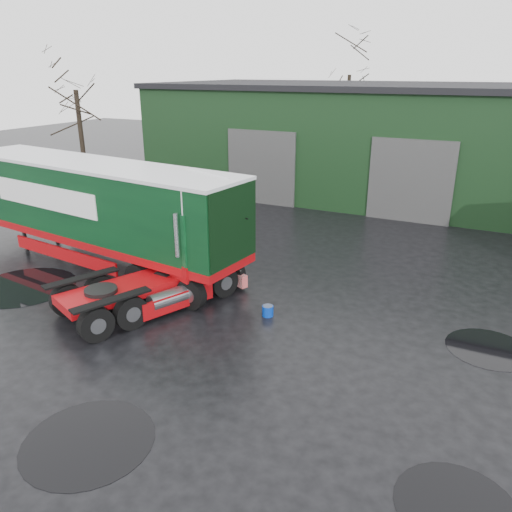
% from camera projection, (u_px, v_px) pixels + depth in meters
% --- Properties ---
extents(ground, '(100.00, 100.00, 0.00)m').
position_uv_depth(ground, '(238.00, 341.00, 13.86)').
color(ground, black).
extents(warehouse, '(32.40, 12.40, 6.30)m').
position_uv_depth(warehouse, '(432.00, 142.00, 28.71)').
color(warehouse, black).
rests_on(warehouse, ground).
extents(hero_tractor, '(4.95, 6.91, 3.95)m').
position_uv_depth(hero_tractor, '(145.00, 247.00, 15.29)').
color(hero_tractor, '#0C411E').
rests_on(hero_tractor, ground).
extents(trailer_left, '(13.01, 4.18, 3.97)m').
position_uv_depth(trailer_left, '(97.00, 214.00, 18.66)').
color(trailer_left, silver).
rests_on(trailer_left, ground).
extents(wash_bucket, '(0.45, 0.45, 0.33)m').
position_uv_depth(wash_bucket, '(268.00, 311.00, 15.23)').
color(wash_bucket, '#072E9D').
rests_on(wash_bucket, ground).
extents(tree_left, '(4.40, 4.40, 8.50)m').
position_uv_depth(tree_left, '(79.00, 120.00, 29.46)').
color(tree_left, black).
rests_on(tree_left, ground).
extents(tree_back_a, '(4.40, 4.40, 9.50)m').
position_uv_depth(tree_back_a, '(348.00, 100.00, 39.85)').
color(tree_back_a, black).
rests_on(tree_back_a, ground).
extents(puddle_0, '(2.68, 2.68, 0.01)m').
position_uv_depth(puddle_0, '(89.00, 441.00, 10.13)').
color(puddle_0, black).
rests_on(puddle_0, ground).
extents(puddle_1, '(2.24, 2.24, 0.01)m').
position_uv_depth(puddle_1, '(489.00, 349.00, 13.48)').
color(puddle_1, black).
rests_on(puddle_1, ground).
extents(puddle_2, '(3.48, 3.48, 0.01)m').
position_uv_depth(puddle_2, '(24.00, 287.00, 17.31)').
color(puddle_2, black).
rests_on(puddle_2, ground).
extents(puddle_3, '(2.15, 2.15, 0.01)m').
position_uv_depth(puddle_3, '(457.00, 508.00, 8.59)').
color(puddle_3, black).
rests_on(puddle_3, ground).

